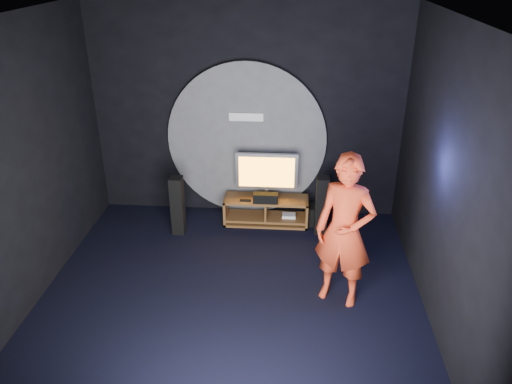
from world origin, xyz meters
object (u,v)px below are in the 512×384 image
at_px(subwoofer, 317,215).
at_px(player, 345,232).
at_px(tv, 267,174).
at_px(tower_speaker_left, 178,205).
at_px(tower_speaker_right, 322,205).
at_px(media_console, 266,212).

xyz_separation_m(subwoofer, player, (0.22, -1.97, 0.85)).
xyz_separation_m(tv, tower_speaker_left, (-1.38, -0.49, -0.38)).
distance_m(subwoofer, player, 2.16).
relative_size(tower_speaker_right, subwoofer, 3.03).
bearing_deg(tower_speaker_right, tv, 160.41).
bearing_deg(player, subwoofer, 116.99).
bearing_deg(tower_speaker_left, player, -31.79).
bearing_deg(tower_speaker_right, media_console, 164.21).
bearing_deg(media_console, tower_speaker_left, -163.15).
height_order(media_console, tower_speaker_right, tower_speaker_right).
height_order(tower_speaker_right, subwoofer, tower_speaker_right).
bearing_deg(tv, subwoofer, -2.30).
bearing_deg(tower_speaker_left, tv, 19.45).
relative_size(media_console, tv, 1.37).
relative_size(media_console, tower_speaker_left, 1.43).
bearing_deg(tv, tower_speaker_left, -160.55).
relative_size(media_console, player, 0.69).
relative_size(tv, tower_speaker_right, 1.04).
bearing_deg(subwoofer, player, -83.65).
height_order(tv, tower_speaker_left, tv).
bearing_deg(media_console, player, -61.26).
relative_size(tower_speaker_right, player, 0.48).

